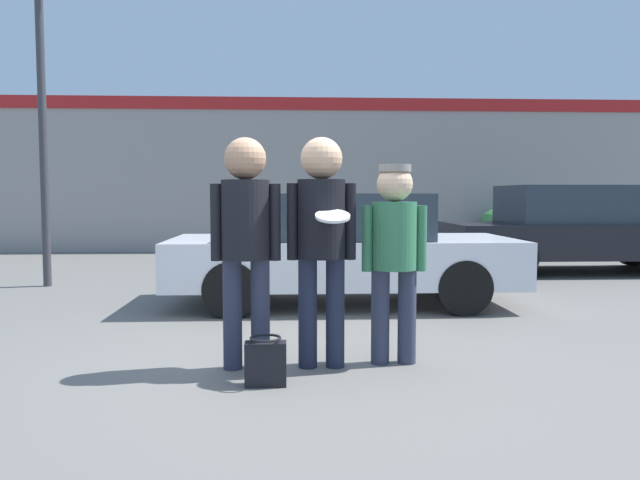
{
  "coord_description": "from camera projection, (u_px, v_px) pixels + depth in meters",
  "views": [
    {
      "loc": [
        -0.03,
        -4.97,
        1.38
      ],
      "look_at": [
        0.24,
        0.16,
        1.01
      ],
      "focal_mm": 35.0,
      "sensor_mm": 36.0,
      "label": 1
    }
  ],
  "objects": [
    {
      "name": "ground_plane",
      "position": [
        291.0,
        365.0,
        5.06
      ],
      "size": [
        56.0,
        56.0,
        0.0
      ],
      "primitive_type": "plane",
      "color": "#66635E"
    },
    {
      "name": "parked_car_far",
      "position": [
        579.0,
        229.0,
        11.18
      ],
      "size": [
        4.76,
        1.96,
        1.55
      ],
      "color": "black",
      "rests_on": "ground"
    },
    {
      "name": "street_lamp",
      "position": [
        59.0,
        39.0,
        9.2
      ],
      "size": [
        1.54,
        0.35,
        5.95
      ],
      "color": "#38383D",
      "rests_on": "ground"
    },
    {
      "name": "storefront_building",
      "position": [
        288.0,
        174.0,
        15.26
      ],
      "size": [
        24.0,
        0.22,
        3.73
      ],
      "color": "gray",
      "rests_on": "ground"
    },
    {
      "name": "person_left",
      "position": [
        246.0,
        229.0,
        4.88
      ],
      "size": [
        0.55,
        0.38,
        1.83
      ],
      "color": "#2D3347",
      "rests_on": "ground"
    },
    {
      "name": "person_middle_with_frisbee",
      "position": [
        322.0,
        228.0,
        4.92
      ],
      "size": [
        0.55,
        0.59,
        1.83
      ],
      "color": "#1E2338",
      "rests_on": "ground"
    },
    {
      "name": "shrub",
      "position": [
        501.0,
        230.0,
        14.89
      ],
      "size": [
        1.09,
        1.09,
        1.09
      ],
      "color": "#387A3D",
      "rests_on": "ground"
    },
    {
      "name": "handbag",
      "position": [
        266.0,
        362.0,
        4.51
      ],
      "size": [
        0.3,
        0.23,
        0.36
      ],
      "color": "black",
      "rests_on": "ground"
    },
    {
      "name": "person_right",
      "position": [
        394.0,
        245.0,
        5.05
      ],
      "size": [
        0.53,
        0.36,
        1.63
      ],
      "color": "#2D3347",
      "rests_on": "ground"
    },
    {
      "name": "parked_car_near",
      "position": [
        340.0,
        248.0,
        7.89
      ],
      "size": [
        4.29,
        1.89,
        1.4
      ],
      "color": "silver",
      "rests_on": "ground"
    }
  ]
}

